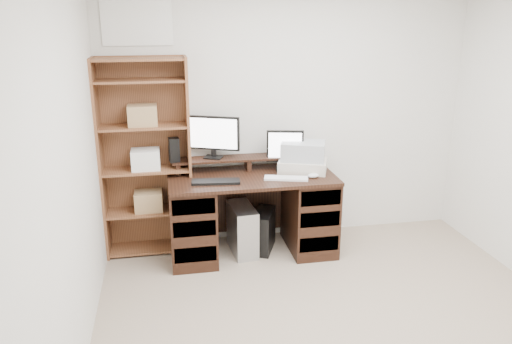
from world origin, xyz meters
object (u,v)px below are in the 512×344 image
object	(u,v)px
tower_silver	(242,229)
tower_black	(264,231)
bookshelf	(146,157)
monitor_wide	(213,135)
monitor_small	(285,149)
desk	(252,213)
printer	(303,165)

from	to	relation	value
tower_silver	tower_black	xyz separation A→B (m)	(0.20, 0.01, -0.03)
tower_silver	tower_black	bearing A→B (deg)	-3.62
tower_silver	bookshelf	distance (m)	1.11
monitor_wide	tower_black	xyz separation A→B (m)	(0.43, -0.22, -0.89)
bookshelf	monitor_small	bearing A→B (deg)	-3.95
monitor_small	bookshelf	xyz separation A→B (m)	(-1.27, 0.09, -0.04)
desk	tower_black	bearing A→B (deg)	6.61
monitor_wide	bookshelf	size ratio (longest dim) A/B	0.26
monitor_small	bookshelf	bearing A→B (deg)	-171.20
desk	monitor_small	bearing A→B (deg)	20.41
desk	monitor_wide	distance (m)	0.80
printer	monitor_wide	bearing A→B (deg)	-172.09
tower_silver	bookshelf	size ratio (longest dim) A/B	0.25
desk	tower_black	xyz separation A→B (m)	(0.11, 0.01, -0.20)
monitor_small	tower_black	size ratio (longest dim) A/B	0.89
desk	bookshelf	distance (m)	1.09
tower_black	monitor_small	bearing A→B (deg)	48.78
desk	monitor_small	size ratio (longest dim) A/B	4.03
monitor_small	tower_black	distance (m)	0.80
bookshelf	tower_silver	bearing A→B (deg)	-13.73
monitor_wide	printer	xyz separation A→B (m)	(0.81, -0.18, -0.28)
printer	bookshelf	bearing A→B (deg)	-165.81
desk	bookshelf	xyz separation A→B (m)	(-0.93, 0.21, 0.53)
monitor_small	printer	xyz separation A→B (m)	(0.15, -0.07, -0.15)
desk	monitor_small	distance (m)	0.67
desk	tower_black	size ratio (longest dim) A/B	3.59
printer	tower_black	size ratio (longest dim) A/B	1.04
tower_silver	tower_black	world-z (taller)	tower_silver
monitor_small	bookshelf	world-z (taller)	bookshelf
tower_silver	printer	bearing A→B (deg)	-0.80
desk	printer	distance (m)	0.65
tower_black	printer	bearing A→B (deg)	28.10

